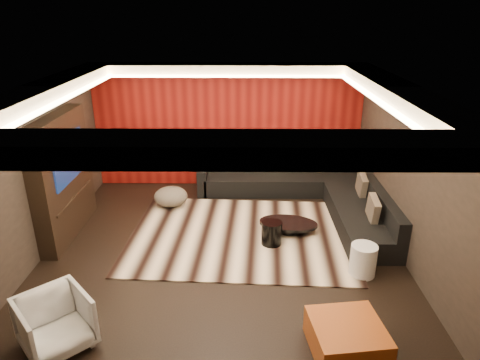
{
  "coord_description": "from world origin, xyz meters",
  "views": [
    {
      "loc": [
        0.37,
        -6.42,
        3.89
      ],
      "look_at": [
        0.3,
        0.6,
        1.05
      ],
      "focal_mm": 32.0,
      "sensor_mm": 36.0,
      "label": 1
    }
  ],
  "objects_px": {
    "orange_ottoman": "(347,338)",
    "armchair": "(55,323)",
    "drum_stool": "(272,233)",
    "white_side_table": "(363,260)",
    "sectional_sofa": "(308,192)",
    "coffee_table": "(288,226)"
  },
  "relations": [
    {
      "from": "orange_ottoman",
      "to": "armchair",
      "type": "xyz_separation_m",
      "value": [
        -3.52,
        0.03,
        0.17
      ]
    },
    {
      "from": "drum_stool",
      "to": "orange_ottoman",
      "type": "xyz_separation_m",
      "value": [
        0.76,
        -2.51,
        -0.04
      ]
    },
    {
      "from": "white_side_table",
      "to": "sectional_sofa",
      "type": "xyz_separation_m",
      "value": [
        -0.49,
        2.59,
        0.01
      ]
    },
    {
      "from": "orange_ottoman",
      "to": "armchair",
      "type": "height_order",
      "value": "armchair"
    },
    {
      "from": "drum_stool",
      "to": "sectional_sofa",
      "type": "height_order",
      "value": "sectional_sofa"
    },
    {
      "from": "white_side_table",
      "to": "armchair",
      "type": "xyz_separation_m",
      "value": [
        -4.13,
        -1.58,
        0.1
      ]
    },
    {
      "from": "drum_stool",
      "to": "coffee_table",
      "type": "bearing_deg",
      "value": 53.84
    },
    {
      "from": "coffee_table",
      "to": "white_side_table",
      "type": "bearing_deg",
      "value": -52.85
    },
    {
      "from": "white_side_table",
      "to": "sectional_sofa",
      "type": "height_order",
      "value": "sectional_sofa"
    },
    {
      "from": "coffee_table",
      "to": "orange_ottoman",
      "type": "bearing_deg",
      "value": -81.93
    },
    {
      "from": "drum_stool",
      "to": "armchair",
      "type": "height_order",
      "value": "armchair"
    },
    {
      "from": "white_side_table",
      "to": "armchair",
      "type": "distance_m",
      "value": 4.42
    },
    {
      "from": "sectional_sofa",
      "to": "orange_ottoman",
      "type": "bearing_deg",
      "value": -91.6
    },
    {
      "from": "coffee_table",
      "to": "orange_ottoman",
      "type": "relative_size",
      "value": 1.27
    },
    {
      "from": "orange_ottoman",
      "to": "drum_stool",
      "type": "bearing_deg",
      "value": 106.85
    },
    {
      "from": "coffee_table",
      "to": "armchair",
      "type": "bearing_deg",
      "value": -136.54
    },
    {
      "from": "drum_stool",
      "to": "sectional_sofa",
      "type": "relative_size",
      "value": 0.12
    },
    {
      "from": "white_side_table",
      "to": "drum_stool",
      "type": "bearing_deg",
      "value": 146.81
    },
    {
      "from": "sectional_sofa",
      "to": "coffee_table",
      "type": "bearing_deg",
      "value": -113.5
    },
    {
      "from": "coffee_table",
      "to": "white_side_table",
      "type": "relative_size",
      "value": 2.12
    },
    {
      "from": "coffee_table",
      "to": "white_side_table",
      "type": "height_order",
      "value": "white_side_table"
    },
    {
      "from": "drum_stool",
      "to": "armchair",
      "type": "relative_size",
      "value": 0.54
    }
  ]
}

